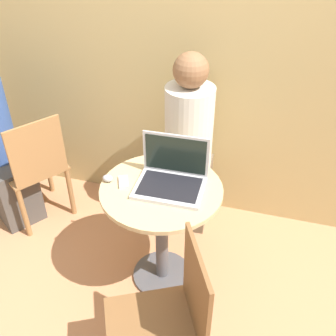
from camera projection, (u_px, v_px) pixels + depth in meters
ground_plane at (162, 275)px, 2.51m from camera, size 12.00×12.00×0.00m
back_wall at (198, 33)px, 2.37m from camera, size 7.00×0.05×2.60m
round_table at (162, 215)px, 2.21m from camera, size 0.66×0.66×0.71m
laptop at (171, 177)px, 2.09m from camera, size 0.37×0.28×0.26m
cell_phone at (124, 182)px, 2.12m from camera, size 0.09×0.11×0.02m
computer_mouse at (108, 178)px, 2.13m from camera, size 0.06×0.05×0.04m
chair_empty at (167, 324)px, 1.73m from camera, size 0.54×0.54×0.87m
person_seated at (189, 156)px, 2.64m from camera, size 0.31×0.48×1.27m
chair_background at (35, 168)px, 2.71m from camera, size 0.55×0.55×0.84m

